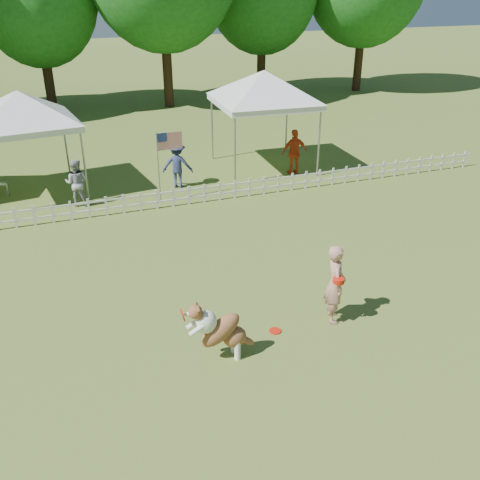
% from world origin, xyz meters
% --- Properties ---
extents(ground, '(120.00, 120.00, 0.00)m').
position_xyz_m(ground, '(0.00, 0.00, 0.00)').
color(ground, '#3D581B').
rests_on(ground, ground).
extents(picket_fence, '(22.00, 0.08, 0.60)m').
position_xyz_m(picket_fence, '(0.00, 7.00, 0.30)').
color(picket_fence, silver).
rests_on(picket_fence, ground).
extents(handler, '(0.58, 0.71, 1.68)m').
position_xyz_m(handler, '(1.35, 0.00, 0.84)').
color(handler, tan).
rests_on(handler, ground).
extents(dog, '(1.23, 0.45, 1.26)m').
position_xyz_m(dog, '(-1.18, -0.41, 0.63)').
color(dog, brown).
rests_on(dog, ground).
extents(frisbee_on_turf, '(0.30, 0.30, 0.02)m').
position_xyz_m(frisbee_on_turf, '(0.07, 0.01, 0.01)').
color(frisbee_on_turf, red).
rests_on(frisbee_on_turf, ground).
extents(canopy_tent_left, '(3.47, 3.47, 3.20)m').
position_xyz_m(canopy_tent_left, '(-4.21, 9.73, 1.60)').
color(canopy_tent_left, silver).
rests_on(canopy_tent_left, ground).
extents(canopy_tent_right, '(3.46, 3.46, 3.39)m').
position_xyz_m(canopy_tent_right, '(3.77, 9.59, 1.69)').
color(canopy_tent_right, silver).
rests_on(canopy_tent_right, ground).
extents(flag_pole, '(0.86, 0.17, 2.22)m').
position_xyz_m(flag_pole, '(-0.54, 7.46, 1.11)').
color(flag_pole, gray).
rests_on(flag_pole, ground).
extents(spectator_a, '(0.85, 0.75, 1.45)m').
position_xyz_m(spectator_a, '(-2.93, 8.13, 0.72)').
color(spectator_a, gray).
rests_on(spectator_a, ground).
extents(spectator_b, '(1.14, 0.90, 1.55)m').
position_xyz_m(spectator_b, '(0.32, 8.63, 0.77)').
color(spectator_b, navy).
rests_on(spectator_b, ground).
extents(spectator_c, '(0.95, 0.43, 1.60)m').
position_xyz_m(spectator_c, '(4.52, 8.50, 0.80)').
color(spectator_c, red).
rests_on(spectator_c, ground).
extents(tree_center_left, '(6.00, 6.00, 9.80)m').
position_xyz_m(tree_center_left, '(-3.00, 22.50, 4.90)').
color(tree_center_left, '#185117').
rests_on(tree_center_left, ground).
extents(tree_right, '(6.20, 6.20, 10.40)m').
position_xyz_m(tree_right, '(9.00, 22.50, 5.20)').
color(tree_right, '#185117').
rests_on(tree_right, ground).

